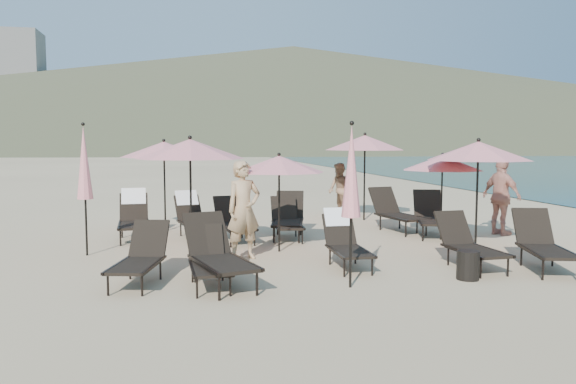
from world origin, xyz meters
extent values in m
plane|color=#D6BA8C|center=(0.00, 0.00, 0.00)|extent=(800.00, 800.00, 0.00)
cone|color=brown|center=(60.00, 300.00, 27.50)|extent=(690.00, 690.00, 55.00)
cone|color=brown|center=(190.00, 330.00, 16.00)|extent=(280.00, 280.00, 32.00)
cube|color=beige|center=(-70.00, 245.00, 24.00)|extent=(22.00, 18.00, 48.00)
cube|color=beige|center=(-45.00, 310.00, 19.00)|extent=(18.00, 16.00, 38.00)
cube|color=black|center=(-3.86, -0.28, 0.34)|extent=(0.86, 1.27, 0.05)
cube|color=black|center=(-3.68, 0.48, 0.63)|extent=(0.69, 0.57, 0.60)
cylinder|color=black|center=(-4.22, -0.69, 0.17)|extent=(0.03, 0.03, 0.33)
cylinder|color=black|center=(-3.99, 0.28, 0.17)|extent=(0.03, 0.03, 0.33)
cylinder|color=black|center=(-3.73, -0.81, 0.17)|extent=(0.03, 0.03, 0.33)
cylinder|color=black|center=(-3.50, 0.17, 0.17)|extent=(0.03, 0.03, 0.33)
cube|color=black|center=(-4.13, -0.16, 0.35)|extent=(0.34, 1.28, 0.04)
cube|color=black|center=(-3.57, -0.30, 0.35)|extent=(0.34, 1.28, 0.04)
cube|color=black|center=(-2.73, -0.61, 0.32)|extent=(0.62, 1.13, 0.05)
cube|color=black|center=(-2.76, 0.14, 0.60)|extent=(0.59, 0.44, 0.57)
cylinder|color=black|center=(-2.95, -1.08, 0.16)|extent=(0.03, 0.03, 0.31)
cylinder|color=black|center=(-2.99, -0.13, 0.16)|extent=(0.03, 0.03, 0.31)
cylinder|color=black|center=(-2.46, -1.06, 0.16)|extent=(0.03, 0.03, 0.31)
cylinder|color=black|center=(-2.51, -0.11, 0.16)|extent=(0.03, 0.03, 0.31)
cube|color=black|center=(-3.00, -0.57, 0.33)|extent=(0.09, 1.25, 0.04)
cube|color=black|center=(-2.45, -0.55, 0.33)|extent=(0.09, 1.25, 0.04)
cube|color=black|center=(-2.51, -0.64, 0.39)|extent=(1.02, 1.48, 0.06)
cube|color=black|center=(-2.74, 0.23, 0.72)|extent=(0.80, 0.67, 0.69)
cylinder|color=black|center=(-2.64, -1.25, 0.19)|extent=(0.04, 0.04, 0.38)
cylinder|color=black|center=(-2.94, -0.14, 0.19)|extent=(0.04, 0.04, 0.38)
cylinder|color=black|center=(-2.08, -1.10, 0.19)|extent=(0.04, 0.04, 0.38)
cylinder|color=black|center=(-2.38, 0.01, 0.19)|extent=(0.04, 0.04, 0.38)
cube|color=black|center=(-2.84, -0.67, 0.40)|extent=(0.44, 1.47, 0.04)
cube|color=black|center=(-2.20, -0.50, 0.40)|extent=(0.44, 1.47, 0.04)
cube|color=black|center=(-0.24, 0.22, 0.33)|extent=(0.60, 1.13, 0.05)
cube|color=black|center=(-0.23, 0.97, 0.60)|extent=(0.58, 0.43, 0.58)
cylinder|color=black|center=(-0.49, -0.25, 0.16)|extent=(0.03, 0.03, 0.32)
cylinder|color=black|center=(-0.48, 0.71, 0.16)|extent=(0.03, 0.03, 0.32)
cylinder|color=black|center=(-0.01, -0.25, 0.16)|extent=(0.03, 0.03, 0.32)
cylinder|color=black|center=(0.01, 0.71, 0.16)|extent=(0.03, 0.03, 0.32)
cube|color=black|center=(-0.52, 0.27, 0.34)|extent=(0.06, 1.26, 0.04)
cube|color=black|center=(0.04, 0.26, 0.34)|extent=(0.06, 1.26, 0.04)
cube|color=white|center=(-0.23, 1.10, 0.82)|extent=(0.51, 0.27, 0.35)
cube|color=black|center=(1.92, -0.26, 0.35)|extent=(0.68, 1.22, 0.05)
cube|color=black|center=(1.87, 0.54, 0.64)|extent=(0.64, 0.49, 0.61)
cylinder|color=black|center=(1.69, -0.77, 0.17)|extent=(0.04, 0.04, 0.34)
cylinder|color=black|center=(1.63, 0.25, 0.17)|extent=(0.04, 0.04, 0.34)
cylinder|color=black|center=(2.20, -0.74, 0.17)|extent=(0.04, 0.04, 0.34)
cylinder|color=black|center=(2.14, 0.28, 0.17)|extent=(0.04, 0.04, 0.34)
cube|color=black|center=(1.62, -0.23, 0.36)|extent=(0.12, 1.34, 0.04)
cube|color=black|center=(2.21, -0.19, 0.36)|extent=(0.12, 1.34, 0.04)
cube|color=black|center=(3.03, -0.65, 0.37)|extent=(0.98, 1.40, 0.05)
cube|color=black|center=(3.27, 0.17, 0.68)|extent=(0.76, 0.64, 0.65)
cylinder|color=black|center=(2.62, -1.08, 0.18)|extent=(0.04, 0.04, 0.36)
cylinder|color=black|center=(2.92, -0.03, 0.18)|extent=(0.04, 0.04, 0.36)
cylinder|color=black|center=(3.45, -0.19, 0.18)|extent=(0.04, 0.04, 0.36)
cube|color=black|center=(2.74, -0.51, 0.38)|extent=(0.44, 1.38, 0.04)
cube|color=black|center=(3.35, -0.68, 0.38)|extent=(0.44, 1.38, 0.04)
cube|color=black|center=(-4.20, 3.91, 0.37)|extent=(0.73, 1.31, 0.05)
cube|color=black|center=(-4.25, 4.76, 0.68)|extent=(0.68, 0.52, 0.65)
cylinder|color=black|center=(-4.44, 3.37, 0.18)|extent=(0.04, 0.04, 0.36)
cylinder|color=black|center=(-4.51, 4.45, 0.18)|extent=(0.04, 0.04, 0.36)
cylinder|color=black|center=(-3.89, 3.40, 0.18)|extent=(0.04, 0.04, 0.36)
cylinder|color=black|center=(-3.96, 4.49, 0.18)|extent=(0.04, 0.04, 0.36)
cube|color=black|center=(-4.52, 3.95, 0.38)|extent=(0.13, 1.43, 0.04)
cube|color=black|center=(-3.89, 3.99, 0.38)|extent=(0.13, 1.43, 0.04)
cube|color=white|center=(-4.26, 4.92, 0.93)|extent=(0.59, 0.33, 0.39)
cube|color=black|center=(-2.79, 3.98, 0.35)|extent=(0.86, 1.29, 0.05)
cube|color=black|center=(-2.97, 4.75, 0.64)|extent=(0.70, 0.58, 0.61)
cylinder|color=black|center=(-2.92, 3.44, 0.17)|extent=(0.04, 0.04, 0.34)
cylinder|color=black|center=(-3.15, 4.43, 0.17)|extent=(0.04, 0.04, 0.34)
cylinder|color=black|center=(-2.42, 3.56, 0.17)|extent=(0.04, 0.04, 0.34)
cylinder|color=black|center=(-2.65, 4.55, 0.17)|extent=(0.04, 0.04, 0.34)
cube|color=black|center=(-3.09, 3.96, 0.36)|extent=(0.34, 1.31, 0.04)
cube|color=black|center=(-2.51, 4.09, 0.36)|extent=(0.34, 1.31, 0.04)
cube|color=white|center=(-3.00, 4.89, 0.87)|extent=(0.58, 0.39, 0.37)
cube|color=black|center=(-0.72, 3.55, 0.38)|extent=(0.97, 1.43, 0.05)
cube|color=black|center=(-0.50, 4.40, 0.70)|extent=(0.77, 0.64, 0.67)
cylinder|color=black|center=(-1.12, 3.10, 0.18)|extent=(0.04, 0.04, 0.37)
cylinder|color=black|center=(-0.85, 4.18, 0.18)|extent=(0.04, 0.04, 0.37)
cylinder|color=black|center=(-0.58, 2.96, 0.18)|extent=(0.04, 0.04, 0.37)
cylinder|color=black|center=(-0.30, 4.04, 0.18)|extent=(0.04, 0.04, 0.37)
cube|color=black|center=(-1.02, 3.69, 0.39)|extent=(0.40, 1.43, 0.04)
cube|color=black|center=(-0.39, 3.53, 0.39)|extent=(0.40, 1.43, 0.04)
cube|color=black|center=(-0.75, 3.33, 0.34)|extent=(0.68, 1.21, 0.05)
cube|color=black|center=(-0.70, 4.12, 0.63)|extent=(0.64, 0.48, 0.61)
cylinder|color=black|center=(-1.04, 2.86, 0.17)|extent=(0.04, 0.04, 0.33)
cylinder|color=black|center=(-0.97, 3.87, 0.17)|extent=(0.04, 0.04, 0.33)
cylinder|color=black|center=(-0.53, 2.83, 0.17)|extent=(0.04, 0.04, 0.33)
cylinder|color=black|center=(-0.47, 3.84, 0.17)|extent=(0.04, 0.04, 0.33)
cube|color=black|center=(-1.04, 3.40, 0.35)|extent=(0.12, 1.32, 0.04)
cube|color=black|center=(-0.46, 3.36, 0.35)|extent=(0.12, 1.32, 0.04)
cube|color=black|center=(2.25, 3.87, 0.39)|extent=(0.93, 1.44, 0.06)
cube|color=black|center=(2.09, 4.75, 0.72)|extent=(0.77, 0.63, 0.69)
cylinder|color=black|center=(2.07, 3.27, 0.19)|extent=(0.04, 0.04, 0.38)
cylinder|color=black|center=(1.86, 4.40, 0.19)|extent=(0.04, 0.04, 0.38)
cylinder|color=black|center=(2.64, 3.38, 0.19)|extent=(0.04, 0.04, 0.38)
cylinder|color=black|center=(2.43, 4.51, 0.19)|extent=(0.04, 0.04, 0.38)
cube|color=black|center=(1.92, 3.86, 0.40)|extent=(0.33, 1.49, 0.04)
cube|color=black|center=(2.57, 3.99, 0.40)|extent=(0.33, 1.49, 0.04)
cube|color=black|center=(2.67, 3.11, 0.38)|extent=(1.04, 1.46, 0.05)
cube|color=black|center=(2.93, 3.95, 0.71)|extent=(0.80, 0.68, 0.68)
cylinder|color=black|center=(2.23, 2.67, 0.19)|extent=(0.04, 0.04, 0.37)
cylinder|color=black|center=(2.57, 3.74, 0.19)|extent=(0.04, 0.04, 0.37)
cylinder|color=black|center=(2.78, 2.50, 0.19)|extent=(0.04, 0.04, 0.37)
cylinder|color=black|center=(3.11, 3.57, 0.19)|extent=(0.04, 0.04, 0.37)
cube|color=black|center=(2.37, 3.26, 0.39)|extent=(0.48, 1.43, 0.04)
cube|color=black|center=(3.00, 3.06, 0.39)|extent=(0.48, 1.43, 0.04)
cube|color=black|center=(-1.93, 3.28, 0.36)|extent=(0.81, 1.30, 0.05)
cube|color=black|center=(-2.05, 4.09, 0.65)|extent=(0.69, 0.55, 0.63)
cylinder|color=black|center=(-2.11, 2.74, 0.17)|extent=(0.04, 0.04, 0.35)
cylinder|color=black|center=(-2.27, 3.77, 0.17)|extent=(0.04, 0.04, 0.35)
cylinder|color=black|center=(-1.59, 2.82, 0.17)|extent=(0.04, 0.04, 0.35)
cylinder|color=black|center=(-1.75, 3.85, 0.17)|extent=(0.04, 0.04, 0.35)
cube|color=black|center=(-2.24, 3.29, 0.37)|extent=(0.25, 1.36, 0.04)
cube|color=black|center=(-1.63, 3.38, 0.37)|extent=(0.25, 1.36, 0.04)
cylinder|color=black|center=(-2.94, 2.44, 1.11)|extent=(0.05, 0.05, 2.21)
cone|color=pink|center=(-2.94, 2.44, 2.11)|extent=(2.21, 2.21, 0.40)
sphere|color=black|center=(-2.94, 2.44, 2.34)|extent=(0.08, 0.08, 0.08)
cylinder|color=black|center=(-1.18, 2.11, 0.94)|extent=(0.04, 0.04, 1.89)
cone|color=pink|center=(-1.18, 2.11, 1.80)|extent=(1.89, 1.89, 0.34)
sphere|color=black|center=(-1.18, 2.11, 2.00)|extent=(0.07, 0.07, 0.07)
cylinder|color=black|center=(2.89, 1.52, 1.08)|extent=(0.05, 0.05, 2.17)
cone|color=pink|center=(2.89, 1.52, 2.06)|extent=(2.17, 2.17, 0.39)
sphere|color=black|center=(2.89, 1.52, 2.29)|extent=(0.08, 0.08, 0.08)
cylinder|color=black|center=(-3.53, 5.34, 1.08)|extent=(0.05, 0.05, 2.16)
cone|color=pink|center=(-3.53, 5.34, 2.06)|extent=(2.16, 2.16, 0.39)
sphere|color=black|center=(-3.53, 5.34, 2.29)|extent=(0.08, 0.08, 0.08)
cylinder|color=black|center=(2.04, 6.22, 1.17)|extent=(0.05, 0.05, 2.34)
cone|color=pink|center=(2.04, 6.22, 2.23)|extent=(2.34, 2.34, 0.42)
sphere|color=black|center=(2.04, 6.22, 2.47)|extent=(0.09, 0.09, 0.09)
cylinder|color=black|center=(2.72, 2.77, 0.93)|extent=(0.04, 0.04, 1.86)
cone|color=pink|center=(2.72, 2.77, 1.77)|extent=(1.86, 1.86, 0.34)
sphere|color=black|center=(2.72, 2.77, 1.97)|extent=(0.07, 0.07, 0.07)
cylinder|color=black|center=(-0.60, -0.91, 0.55)|extent=(0.04, 0.04, 1.10)
cone|color=pink|center=(-0.60, -0.91, 1.80)|extent=(0.30, 0.30, 1.40)
sphere|color=black|center=(-0.60, -0.91, 2.53)|extent=(0.07, 0.07, 0.07)
cylinder|color=black|center=(-4.99, 2.45, 0.56)|extent=(0.04, 0.04, 1.13)
cone|color=pink|center=(-4.99, 2.45, 1.84)|extent=(0.31, 0.31, 1.43)
sphere|color=black|center=(-4.99, 2.45, 2.59)|extent=(0.07, 0.07, 0.07)
cylinder|color=black|center=(-2.52, 0.83, 0.24)|extent=(0.41, 0.41, 0.47)
cylinder|color=black|center=(1.44, -0.80, 0.24)|extent=(0.37, 0.37, 0.48)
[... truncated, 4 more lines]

